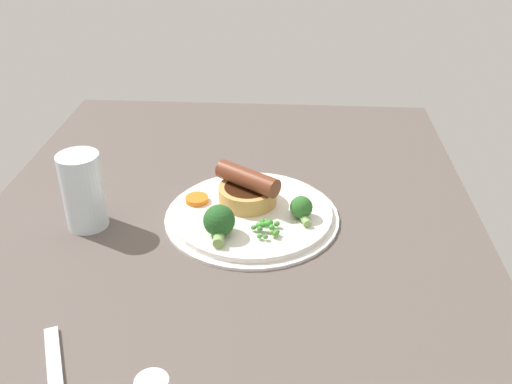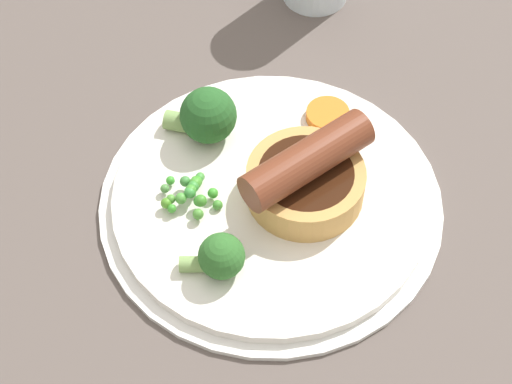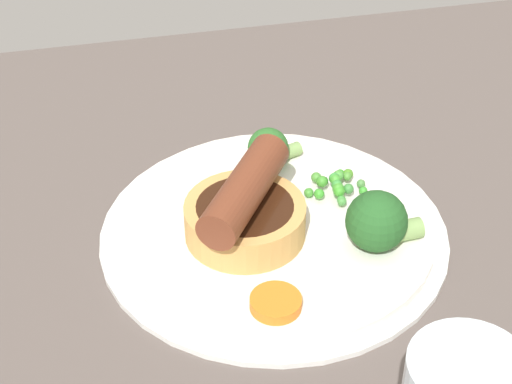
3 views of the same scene
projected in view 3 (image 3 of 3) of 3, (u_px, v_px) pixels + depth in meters
The scene contains 7 objects.
dining_table at pixel (355, 269), 67.66cm from camera, with size 110.00×80.00×3.00cm, color #564C47.
dinner_plate at pixel (274, 231), 68.16cm from camera, with size 27.71×27.71×1.40cm.
sausage_pudding at pixel (245, 211), 65.13cm from camera, with size 9.38×10.84×5.92cm.
pea_pile at pixel (336, 184), 70.05cm from camera, with size 5.24×4.38×1.86cm.
broccoli_floret_near at pixel (270, 148), 72.92cm from camera, with size 4.98×3.52×3.52cm.
broccoli_floret_far at pixel (378, 222), 64.17cm from camera, with size 6.23×4.73×4.73cm.
carrot_slice_0 at pixel (276, 303), 59.97cm from camera, with size 3.70×3.70×0.84cm, color orange.
Camera 3 is at (18.84, 46.95, 47.51)cm, focal length 60.00 mm.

